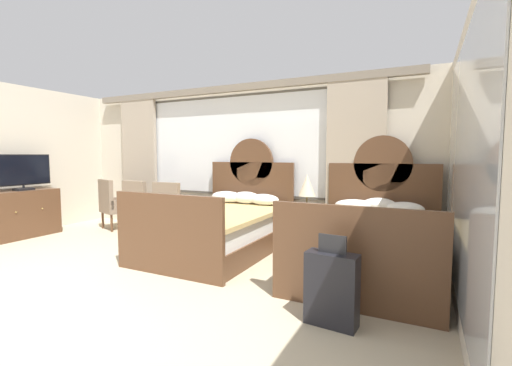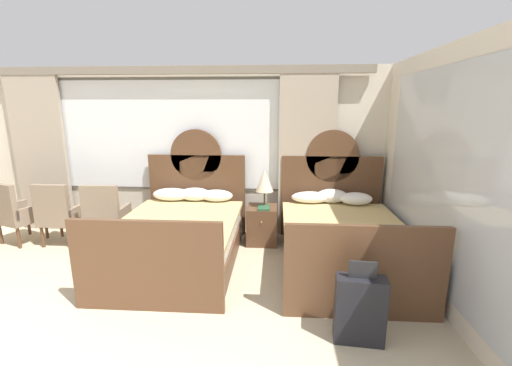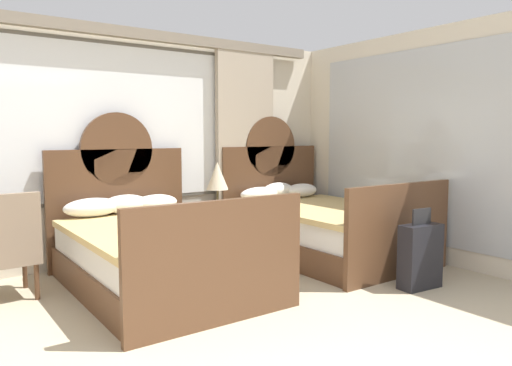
{
  "view_description": "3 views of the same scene",
  "coord_description": "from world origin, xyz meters",
  "views": [
    {
      "loc": [
        3.16,
        -1.35,
        1.44
      ],
      "look_at": [
        0.97,
        3.12,
        1.04
      ],
      "focal_mm": 24.23,
      "sensor_mm": 36.0,
      "label": 1
    },
    {
      "loc": [
        1.74,
        -1.19,
        2.07
      ],
      "look_at": [
        1.47,
        2.97,
        1.11
      ],
      "focal_mm": 23.29,
      "sensor_mm": 36.0,
      "label": 2
    },
    {
      "loc": [
        -1.47,
        -1.34,
        1.48
      ],
      "look_at": [
        1.4,
        2.68,
        0.99
      ],
      "focal_mm": 34.11,
      "sensor_mm": 36.0,
      "label": 3
    }
  ],
  "objects": [
    {
      "name": "armchair_by_window_centre",
      "position": [
        -1.55,
        3.4,
        0.51
      ],
      "size": [
        0.54,
        0.54,
        0.98
      ],
      "color": "#84705B",
      "rests_on": "ground_plane"
    },
    {
      "name": "bed_near_mirror",
      "position": [
        2.6,
        2.98,
        0.36
      ],
      "size": [
        1.57,
        2.27,
        1.73
      ],
      "color": "brown",
      "rests_on": "ground_plane"
    },
    {
      "name": "bed_near_window",
      "position": [
        0.43,
        2.98,
        0.36
      ],
      "size": [
        1.57,
        2.27,
        1.73
      ],
      "color": "brown",
      "rests_on": "ground_plane"
    },
    {
      "name": "armchair_by_window_left",
      "position": [
        -0.82,
        3.4,
        0.51
      ],
      "size": [
        0.56,
        0.56,
        0.98
      ],
      "color": "#84705B",
      "rests_on": "ground_plane"
    },
    {
      "name": "nightstand_between_beds",
      "position": [
        1.52,
        3.66,
        0.29
      ],
      "size": [
        0.46,
        0.48,
        0.58
      ],
      "color": "brown",
      "rests_on": "ground_plane"
    },
    {
      "name": "suitcase_on_floor",
      "position": [
        2.49,
        1.48,
        0.32
      ],
      "size": [
        0.45,
        0.22,
        0.78
      ],
      "color": "black",
      "rests_on": "ground_plane"
    },
    {
      "name": "wall_back_window",
      "position": [
        0.0,
        4.15,
        1.42
      ],
      "size": [
        6.9,
        0.22,
        2.7
      ],
      "color": "beige",
      "rests_on": "ground_plane"
    },
    {
      "name": "wall_right_mirror",
      "position": [
        3.48,
        1.8,
        1.35
      ],
      "size": [
        0.08,
        4.75,
        2.7
      ],
      "color": "beige",
      "rests_on": "ground_plane"
    },
    {
      "name": "table_lamp_on_nightstand",
      "position": [
        1.55,
        3.7,
        0.98
      ],
      "size": [
        0.27,
        0.27,
        0.57
      ],
      "color": "brown",
      "rests_on": "nightstand_between_beds"
    },
    {
      "name": "book_on_nightstand",
      "position": [
        1.54,
        3.57,
        0.59
      ],
      "size": [
        0.18,
        0.26,
        0.03
      ],
      "color": "#285133",
      "rests_on": "nightstand_between_beds"
    },
    {
      "name": "armchair_by_window_right",
      "position": [
        -2.26,
        3.4,
        0.51
      ],
      "size": [
        0.68,
        0.68,
        0.98
      ],
      "color": "#84705B",
      "rests_on": "ground_plane"
    }
  ]
}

